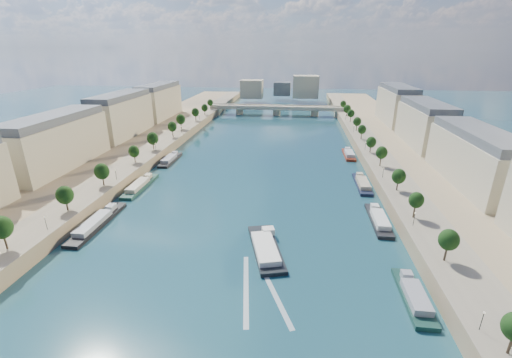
# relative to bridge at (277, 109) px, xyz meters

# --- Properties ---
(ground) EXTENTS (700.00, 700.00, 0.00)m
(ground) POSITION_rel_bridge_xyz_m (0.00, -143.59, -5.08)
(ground) COLOR #0D293B
(ground) RESTS_ON ground
(quay_left) EXTENTS (44.00, 520.00, 5.00)m
(quay_left) POSITION_rel_bridge_xyz_m (-72.00, -143.59, -2.58)
(quay_left) COLOR #9E8460
(quay_left) RESTS_ON ground
(quay_right) EXTENTS (44.00, 520.00, 5.00)m
(quay_right) POSITION_rel_bridge_xyz_m (72.00, -143.59, -2.58)
(quay_right) COLOR #9E8460
(quay_right) RESTS_ON ground
(pave_left) EXTENTS (14.00, 520.00, 0.10)m
(pave_left) POSITION_rel_bridge_xyz_m (-57.00, -143.59, -0.03)
(pave_left) COLOR gray
(pave_left) RESTS_ON quay_left
(pave_right) EXTENTS (14.00, 520.00, 0.10)m
(pave_right) POSITION_rel_bridge_xyz_m (57.00, -143.59, -0.03)
(pave_right) COLOR gray
(pave_right) RESTS_ON quay_right
(trees_left) EXTENTS (4.80, 268.80, 8.26)m
(trees_left) POSITION_rel_bridge_xyz_m (-55.00, -141.59, 5.39)
(trees_left) COLOR #382B1E
(trees_left) RESTS_ON ground
(trees_right) EXTENTS (4.80, 268.80, 8.26)m
(trees_right) POSITION_rel_bridge_xyz_m (55.00, -133.59, 5.39)
(trees_right) COLOR #382B1E
(trees_right) RESTS_ON ground
(lamps_left) EXTENTS (0.36, 200.36, 4.28)m
(lamps_left) POSITION_rel_bridge_xyz_m (-52.50, -153.59, 2.70)
(lamps_left) COLOR black
(lamps_left) RESTS_ON ground
(lamps_right) EXTENTS (0.36, 200.36, 4.28)m
(lamps_right) POSITION_rel_bridge_xyz_m (52.50, -138.59, 2.70)
(lamps_right) COLOR black
(lamps_right) RESTS_ON ground
(buildings_left) EXTENTS (16.00, 226.00, 23.20)m
(buildings_left) POSITION_rel_bridge_xyz_m (-85.00, -131.59, 11.37)
(buildings_left) COLOR #B9AC8E
(buildings_left) RESTS_ON ground
(buildings_right) EXTENTS (16.00, 226.00, 23.20)m
(buildings_right) POSITION_rel_bridge_xyz_m (85.00, -131.59, 11.37)
(buildings_right) COLOR #B9AC8E
(buildings_right) RESTS_ON ground
(skyline) EXTENTS (79.00, 42.00, 22.00)m
(skyline) POSITION_rel_bridge_xyz_m (3.19, 75.94, 9.57)
(skyline) COLOR #B9AC8E
(skyline) RESTS_ON ground
(bridge) EXTENTS (112.00, 12.00, 8.15)m
(bridge) POSITION_rel_bridge_xyz_m (0.00, 0.00, 0.00)
(bridge) COLOR #C1B79E
(bridge) RESTS_ON ground
(tour_barge) EXTENTS (13.39, 25.71, 3.57)m
(tour_barge) POSITION_rel_bridge_xyz_m (10.13, -209.13, -4.21)
(tour_barge) COLOR black
(tour_barge) RESTS_ON ground
(wake) EXTENTS (14.42, 25.89, 0.04)m
(wake) POSITION_rel_bridge_xyz_m (10.13, -225.81, -5.06)
(wake) COLOR silver
(wake) RESTS_ON ground
(moored_barges_left) EXTENTS (5.00, 154.88, 3.60)m
(moored_barges_left) POSITION_rel_bridge_xyz_m (-45.50, -191.19, -4.24)
(moored_barges_left) COLOR #182036
(moored_barges_left) RESTS_ON ground
(moored_barges_right) EXTENTS (5.00, 162.32, 3.60)m
(moored_barges_right) POSITION_rel_bridge_xyz_m (45.50, -187.69, -4.24)
(moored_barges_right) COLOR black
(moored_barges_right) RESTS_ON ground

